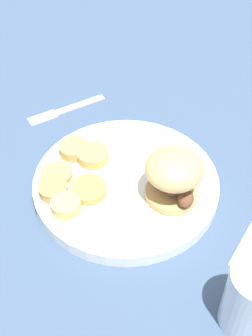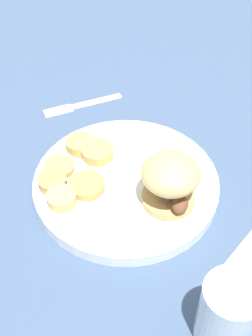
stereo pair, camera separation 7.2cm
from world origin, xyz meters
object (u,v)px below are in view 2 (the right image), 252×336
dinner_plate (126,183)px  sandwich (170,180)px  fork (82,105)px  drinking_glass (225,315)px

dinner_plate → sandwich: 0.09m
dinner_plate → fork: dinner_plate is taller
dinner_plate → drinking_glass: bearing=-0.6°
fork → drinking_glass: bearing=-2.4°
sandwich → drinking_glass: (0.20, -0.04, -0.02)m
dinner_plate → fork: size_ratio=1.88×
sandwich → dinner_plate: bearing=-150.1°
dinner_plate → sandwich: bearing=29.9°
fork → sandwich: bearing=3.8°
fork → dinner_plate: bearing=-4.5°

